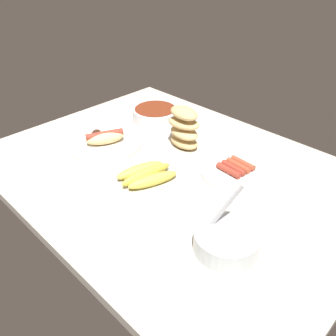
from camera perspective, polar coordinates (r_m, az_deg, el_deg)
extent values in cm
cube|color=beige|center=(114.64, 0.78, -0.86)|extent=(120.00, 90.00, 3.00)
ellipsoid|color=tan|center=(125.97, 2.61, 4.30)|extent=(12.38, 8.38, 3.60)
ellipsoid|color=#DBB77A|center=(124.18, 2.63, 5.74)|extent=(12.40, 8.40, 3.60)
ellipsoid|color=#DBB77A|center=(122.84, 2.59, 7.29)|extent=(12.84, 9.22, 3.60)
ellipsoid|color=tan|center=(121.67, 2.61, 8.90)|extent=(12.80, 9.15, 3.60)
ellipsoid|color=#E5D14C|center=(110.72, -4.58, -0.33)|extent=(7.61, 16.47, 3.51)
ellipsoid|color=gold|center=(108.30, -3.55, -1.03)|extent=(5.46, 18.02, 3.85)
ellipsoid|color=#E5D14C|center=(106.14, -2.46, -1.93)|extent=(8.51, 16.54, 3.46)
cylinder|color=white|center=(128.87, -10.07, 3.84)|extent=(25.82, 25.82, 1.00)
ellipsoid|color=#E5C689|center=(127.58, -10.19, 4.89)|extent=(11.06, 15.13, 4.40)
cylinder|color=#9E3828|center=(127.01, -10.24, 5.37)|extent=(7.49, 13.05, 2.40)
ellipsoid|color=#381E14|center=(132.48, -11.48, 5.48)|extent=(5.66, 5.66, 2.80)
cylinder|color=silver|center=(86.51, 9.43, -11.59)|extent=(15.73, 15.73, 5.19)
cylinder|color=beige|center=(85.79, 9.49, -11.10)|extent=(13.84, 13.84, 2.34)
cube|color=#B7B7BC|center=(85.22, 8.68, -6.99)|extent=(5.30, 9.30, 13.42)
cylinder|color=white|center=(114.35, 10.85, -0.43)|extent=(22.99, 22.99, 1.00)
cylinder|color=#AD472D|center=(115.77, 12.04, 0.78)|extent=(8.86, 2.67, 2.03)
cylinder|color=#AD472D|center=(114.27, 11.30, 0.40)|extent=(8.87, 2.72, 2.03)
cylinder|color=#9E3828|center=(112.79, 10.55, 0.01)|extent=(8.86, 2.71, 2.03)
cylinder|color=#9E3828|center=(111.33, 9.78, -0.39)|extent=(8.84, 2.60, 2.03)
cylinder|color=white|center=(145.53, -2.05, 8.77)|extent=(18.62, 18.62, 4.62)
cylinder|color=maroon|center=(144.74, -2.07, 9.45)|extent=(16.76, 16.76, 1.00)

